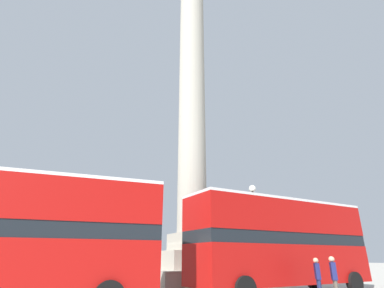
{
  "coord_description": "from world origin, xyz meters",
  "views": [
    {
      "loc": [
        -8.43,
        -17.75,
        1.66
      ],
      "look_at": [
        0.0,
        0.0,
        9.15
      ],
      "focal_mm": 28.0,
      "sensor_mm": 36.0,
      "label": 1
    }
  ],
  "objects_px": {
    "monument_column": "(192,142)",
    "pedestrian_near_lamp": "(318,276)",
    "equestrian_statue": "(49,254)",
    "street_lamp": "(255,229)",
    "bus_a": "(281,241)",
    "pedestrian_by_plinth": "(334,276)"
  },
  "relations": [
    {
      "from": "equestrian_statue",
      "to": "pedestrian_near_lamp",
      "type": "bearing_deg",
      "value": -17.82
    },
    {
      "from": "street_lamp",
      "to": "pedestrian_by_plinth",
      "type": "xyz_separation_m",
      "value": [
        -0.16,
        -5.1,
        -2.22
      ]
    },
    {
      "from": "monument_column",
      "to": "bus_a",
      "type": "height_order",
      "value": "monument_column"
    },
    {
      "from": "pedestrian_by_plinth",
      "to": "equestrian_statue",
      "type": "bearing_deg",
      "value": -95.72
    },
    {
      "from": "equestrian_statue",
      "to": "street_lamp",
      "type": "bearing_deg",
      "value": -2.42
    },
    {
      "from": "monument_column",
      "to": "pedestrian_near_lamp",
      "type": "xyz_separation_m",
      "value": [
        2.3,
        -7.57,
        -8.35
      ]
    },
    {
      "from": "equestrian_statue",
      "to": "street_lamp",
      "type": "relative_size",
      "value": 1.12
    },
    {
      "from": "bus_a",
      "to": "pedestrian_by_plinth",
      "type": "relative_size",
      "value": 5.92
    },
    {
      "from": "bus_a",
      "to": "equestrian_statue",
      "type": "xyz_separation_m",
      "value": [
        -10.45,
        7.62,
        -0.59
      ]
    },
    {
      "from": "equestrian_statue",
      "to": "pedestrian_by_plinth",
      "type": "height_order",
      "value": "equestrian_statue"
    },
    {
      "from": "street_lamp",
      "to": "pedestrian_near_lamp",
      "type": "height_order",
      "value": "street_lamp"
    },
    {
      "from": "pedestrian_near_lamp",
      "to": "pedestrian_by_plinth",
      "type": "distance_m",
      "value": 0.88
    },
    {
      "from": "equestrian_statue",
      "to": "pedestrian_by_plinth",
      "type": "bearing_deg",
      "value": -20.41
    },
    {
      "from": "equestrian_statue",
      "to": "pedestrian_near_lamp",
      "type": "distance_m",
      "value": 14.26
    },
    {
      "from": "street_lamp",
      "to": "pedestrian_by_plinth",
      "type": "distance_m",
      "value": 5.57
    },
    {
      "from": "monument_column",
      "to": "pedestrian_near_lamp",
      "type": "relative_size",
      "value": 15.62
    },
    {
      "from": "bus_a",
      "to": "street_lamp",
      "type": "height_order",
      "value": "street_lamp"
    },
    {
      "from": "street_lamp",
      "to": "pedestrian_near_lamp",
      "type": "distance_m",
      "value": 4.79
    },
    {
      "from": "street_lamp",
      "to": "pedestrian_by_plinth",
      "type": "height_order",
      "value": "street_lamp"
    },
    {
      "from": "street_lamp",
      "to": "bus_a",
      "type": "bearing_deg",
      "value": -89.53
    },
    {
      "from": "pedestrian_by_plinth",
      "to": "street_lamp",
      "type": "bearing_deg",
      "value": -141.39
    },
    {
      "from": "equestrian_statue",
      "to": "street_lamp",
      "type": "distance_m",
      "value": 11.91
    }
  ]
}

